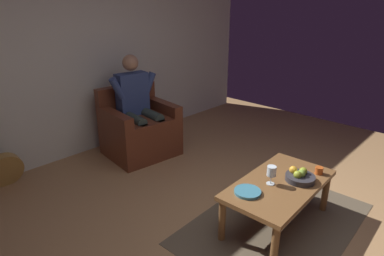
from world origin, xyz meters
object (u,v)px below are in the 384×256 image
at_px(armchair, 139,130).
at_px(guitar, 3,166).
at_px(coffee_table, 279,188).
at_px(candle_jar, 319,170).
at_px(decorative_dish, 248,192).
at_px(person_seated, 138,103).
at_px(wine_glass_near, 271,172).
at_px(fruit_bowl, 300,176).

relative_size(armchair, guitar, 0.87).
height_order(coffee_table, candle_jar, candle_jar).
height_order(decorative_dish, candle_jar, candle_jar).
height_order(person_seated, coffee_table, person_seated).
height_order(armchair, guitar, guitar).
distance_m(wine_glass_near, fruit_bowl, 0.28).
bearing_deg(decorative_dish, person_seated, -102.08).
bearing_deg(candle_jar, fruit_bowl, -17.67).
xyz_separation_m(armchair, fruit_bowl, (-0.06, 2.19, 0.14)).
height_order(armchair, fruit_bowl, armchair).
bearing_deg(wine_glass_near, person_seated, -94.78).
height_order(armchair, coffee_table, armchair).
xyz_separation_m(person_seated, fruit_bowl, (-0.06, 2.19, -0.23)).
bearing_deg(coffee_table, decorative_dish, -18.20).
distance_m(armchair, fruit_bowl, 2.20).
height_order(wine_glass_near, decorative_dish, wine_glass_near).
bearing_deg(decorative_dish, wine_glass_near, 166.57).
distance_m(fruit_bowl, candle_jar, 0.24).
distance_m(decorative_dish, candle_jar, 0.77).
xyz_separation_m(person_seated, candle_jar, (-0.29, 2.26, -0.24)).
bearing_deg(person_seated, coffee_table, 94.14).
xyz_separation_m(person_seated, wine_glass_near, (0.17, 2.03, -0.15)).
height_order(person_seated, fruit_bowl, person_seated).
distance_m(coffee_table, candle_jar, 0.43).
height_order(armchair, candle_jar, armchair).
xyz_separation_m(armchair, coffee_table, (0.10, 2.09, 0.04)).
distance_m(armchair, person_seated, 0.37).
bearing_deg(guitar, fruit_bowl, 121.32).
xyz_separation_m(person_seated, decorative_dish, (0.42, 1.97, -0.26)).
bearing_deg(wine_glass_near, fruit_bowl, 146.63).
bearing_deg(guitar, armchair, 164.90).
height_order(armchair, person_seated, person_seated).
relative_size(wine_glass_near, fruit_bowl, 0.66).
distance_m(person_seated, wine_glass_near, 2.05).
relative_size(person_seated, coffee_table, 1.16).
bearing_deg(person_seated, guitar, -8.61).
distance_m(guitar, candle_jar, 3.24).
bearing_deg(coffee_table, armchair, -92.62).
xyz_separation_m(wine_glass_near, fruit_bowl, (-0.23, 0.15, -0.08)).
relative_size(person_seated, guitar, 1.23).
xyz_separation_m(guitar, decorative_dish, (-1.10, 2.39, 0.21)).
bearing_deg(fruit_bowl, decorative_dish, -23.69).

